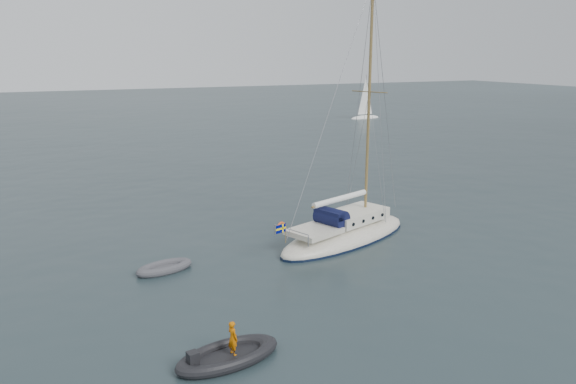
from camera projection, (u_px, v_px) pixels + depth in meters
name	position (u px, v px, depth m)	size (l,w,h in m)	color
ground	(305.00, 256.00, 29.79)	(300.00, 300.00, 0.00)	black
sailboat	(346.00, 221.00, 32.12)	(10.57, 3.16, 15.05)	white
dinghy	(164.00, 268.00, 27.70)	(2.94, 1.33, 0.42)	#4D4D51
rib	(228.00, 355.00, 19.59)	(3.94, 1.79, 1.47)	black
distant_yacht_b	(365.00, 99.00, 91.97)	(5.69, 3.04, 7.54)	white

